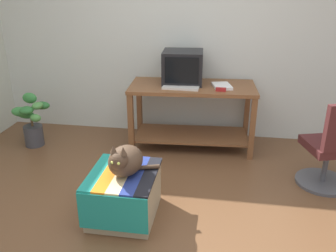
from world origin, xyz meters
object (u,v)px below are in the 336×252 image
object	(u,v)px
tv_monitor	(183,68)
keyboard	(181,88)
potted_plant	(32,121)
desk	(192,105)
office_chair	(332,151)
book	(222,86)
cat	(125,160)
stapler	(221,89)
ottoman_with_blanket	(124,194)

from	to	relation	value
tv_monitor	keyboard	size ratio (longest dim) A/B	1.19
tv_monitor	potted_plant	size ratio (longest dim) A/B	0.75
desk	office_chair	bearing A→B (deg)	-30.80
book	potted_plant	world-z (taller)	book
cat	office_chair	bearing A→B (deg)	30.36
keyboard	stapler	world-z (taller)	stapler
stapler	tv_monitor	bearing A→B (deg)	61.83
potted_plant	cat	bearing A→B (deg)	-39.11
office_chair	ottoman_with_blanket	bearing A→B (deg)	6.00
tv_monitor	stapler	world-z (taller)	tv_monitor
ottoman_with_blanket	stapler	size ratio (longest dim) A/B	5.86
office_chair	stapler	world-z (taller)	office_chair
office_chair	book	bearing A→B (deg)	-49.55
desk	stapler	bearing A→B (deg)	-33.43
desk	stapler	world-z (taller)	stapler
tv_monitor	office_chair	bearing A→B (deg)	-31.38
desk	tv_monitor	size ratio (longest dim) A/B	3.07
ottoman_with_blanket	stapler	bearing A→B (deg)	59.80
tv_monitor	ottoman_with_blanket	size ratio (longest dim) A/B	0.74
keyboard	book	bearing A→B (deg)	17.75
keyboard	book	xyz separation A→B (m)	(0.45, 0.12, 0.00)
tv_monitor	office_chair	distance (m)	1.80
stapler	keyboard	bearing A→B (deg)	88.59
office_chair	potted_plant	bearing A→B (deg)	-24.19
cat	book	bearing A→B (deg)	70.59
potted_plant	office_chair	world-z (taller)	office_chair
keyboard	cat	bearing A→B (deg)	-99.73
keyboard	tv_monitor	bearing A→B (deg)	94.23
desk	ottoman_with_blanket	xyz separation A→B (m)	(-0.42, -1.47, -0.31)
stapler	cat	bearing A→B (deg)	153.89
tv_monitor	potted_plant	bearing A→B (deg)	-171.94
ottoman_with_blanket	cat	world-z (taller)	cat
book	ottoman_with_blanket	xyz separation A→B (m)	(-0.75, -1.44, -0.57)
keyboard	stapler	xyz separation A→B (m)	(0.44, -0.03, 0.01)
book	stapler	world-z (taller)	stapler
desk	stapler	xyz separation A→B (m)	(0.32, -0.19, 0.26)
desk	keyboard	size ratio (longest dim) A/B	3.64
cat	stapler	bearing A→B (deg)	68.15
ottoman_with_blanket	tv_monitor	bearing A→B (deg)	79.07
cat	stapler	distance (m)	1.50
office_chair	tv_monitor	bearing A→B (deg)	-44.38
tv_monitor	cat	distance (m)	1.64
desk	ottoman_with_blanket	size ratio (longest dim) A/B	2.26
book	ottoman_with_blanket	size ratio (longest dim) A/B	0.42
book	office_chair	bearing A→B (deg)	-47.51
keyboard	book	world-z (taller)	book
desk	tv_monitor	world-z (taller)	tv_monitor
keyboard	cat	xyz separation A→B (m)	(-0.28, -1.33, -0.24)
ottoman_with_blanket	cat	xyz separation A→B (m)	(0.03, -0.01, 0.33)
potted_plant	stapler	distance (m)	2.25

